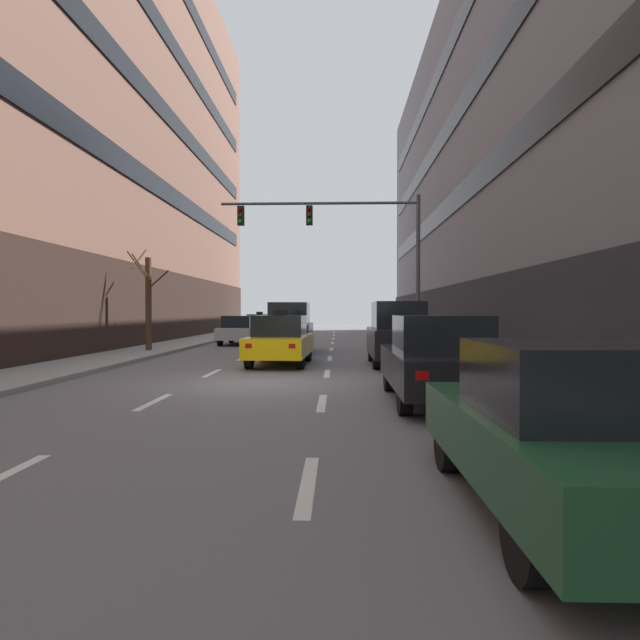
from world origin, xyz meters
TOP-DOWN VIEW (x-y plane):
  - ground_plane at (0.00, 0.00)m, footprint 120.00×120.00m
  - sidewalk_left at (-6.48, 0.00)m, footprint 2.79×80.00m
  - sidewalk_right at (6.48, 0.00)m, footprint 2.79×80.00m
  - lane_stripe_l1_s3 at (-1.69, -3.00)m, footprint 0.16×2.00m
  - lane_stripe_l1_s4 at (-1.69, 2.00)m, footprint 0.16×2.00m
  - lane_stripe_l1_s5 at (-1.69, 7.00)m, footprint 0.16×2.00m
  - lane_stripe_l1_s6 at (-1.69, 12.00)m, footprint 0.16×2.00m
  - lane_stripe_l1_s7 at (-1.69, 17.00)m, footprint 0.16×2.00m
  - lane_stripe_l1_s8 at (-1.69, 22.00)m, footprint 0.16×2.00m
  - lane_stripe_l1_s9 at (-1.69, 27.00)m, footprint 0.16×2.00m
  - lane_stripe_l1_s10 at (-1.69, 32.00)m, footprint 0.16×2.00m
  - lane_stripe_l2_s2 at (1.69, -8.00)m, footprint 0.16×2.00m
  - lane_stripe_l2_s3 at (1.69, -3.00)m, footprint 0.16×2.00m
  - lane_stripe_l2_s4 at (1.69, 2.00)m, footprint 0.16×2.00m
  - lane_stripe_l2_s5 at (1.69, 7.00)m, footprint 0.16×2.00m
  - lane_stripe_l2_s6 at (1.69, 12.00)m, footprint 0.16×2.00m
  - lane_stripe_l2_s7 at (1.69, 17.00)m, footprint 0.16×2.00m
  - lane_stripe_l2_s8 at (1.69, 22.00)m, footprint 0.16×2.00m
  - lane_stripe_l2_s9 at (1.69, 27.00)m, footprint 0.16×2.00m
  - lane_stripe_l2_s10 at (1.69, 32.00)m, footprint 0.16×2.00m
  - car_driving_0 at (-0.14, 10.20)m, footprint 1.93×4.57m
  - taxi_driving_1 at (0.06, 4.54)m, footprint 2.04×4.56m
  - taxi_driving_2 at (-3.41, 23.33)m, footprint 1.93×4.34m
  - car_driving_3 at (-3.41, 15.61)m, footprint 1.88×4.25m
  - car_parked_0 at (4.03, -8.79)m, footprint 1.77×4.16m
  - car_parked_1 at (4.03, -2.83)m, footprint 1.95×4.65m
  - car_parked_2 at (4.03, 4.58)m, footprint 1.87×4.44m
  - traffic_signal_0 at (2.56, 9.71)m, footprint 8.67×0.35m
  - street_tree_0 at (-6.21, 9.30)m, footprint 1.67×1.68m
  - pedestrian_0 at (5.71, 6.79)m, footprint 0.32×0.49m

SIDE VIEW (x-z plane):
  - ground_plane at x=0.00m, z-range 0.00..0.00m
  - lane_stripe_l1_s3 at x=-1.69m, z-range 0.00..0.01m
  - lane_stripe_l1_s4 at x=-1.69m, z-range 0.00..0.01m
  - lane_stripe_l1_s5 at x=-1.69m, z-range 0.00..0.01m
  - lane_stripe_l1_s6 at x=-1.69m, z-range 0.00..0.01m
  - lane_stripe_l1_s7 at x=-1.69m, z-range 0.00..0.01m
  - lane_stripe_l1_s8 at x=-1.69m, z-range 0.00..0.01m
  - lane_stripe_l1_s9 at x=-1.69m, z-range 0.00..0.01m
  - lane_stripe_l1_s10 at x=-1.69m, z-range 0.00..0.01m
  - lane_stripe_l2_s2 at x=1.69m, z-range 0.00..0.01m
  - lane_stripe_l2_s3 at x=1.69m, z-range 0.00..0.01m
  - lane_stripe_l2_s4 at x=1.69m, z-range 0.00..0.01m
  - lane_stripe_l2_s5 at x=1.69m, z-range 0.00..0.01m
  - lane_stripe_l2_s6 at x=1.69m, z-range 0.00..0.01m
  - lane_stripe_l2_s7 at x=1.69m, z-range 0.00..0.01m
  - lane_stripe_l2_s8 at x=1.69m, z-range 0.00..0.01m
  - lane_stripe_l2_s9 at x=1.69m, z-range 0.00..0.01m
  - lane_stripe_l2_s10 at x=1.69m, z-range 0.00..0.01m
  - sidewalk_left at x=-6.48m, z-range 0.00..0.14m
  - sidewalk_right at x=6.48m, z-range 0.00..0.14m
  - car_parked_0 at x=4.03m, z-range -0.01..1.54m
  - car_driving_3 at x=-3.41m, z-range -0.01..1.56m
  - taxi_driving_2 at x=-3.41m, z-range -0.10..1.69m
  - taxi_driving_1 at x=0.06m, z-range -0.10..1.77m
  - car_parked_1 at x=4.03m, z-range -0.01..1.73m
  - pedestrian_0 at x=5.71m, z-range 0.25..1.78m
  - car_parked_2 at x=4.03m, z-range -0.01..2.14m
  - car_driving_0 at x=-0.14m, z-range -0.01..2.20m
  - street_tree_0 at x=-6.21m, z-range 0.08..4.50m
  - traffic_signal_0 at x=2.56m, z-range 1.65..8.36m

